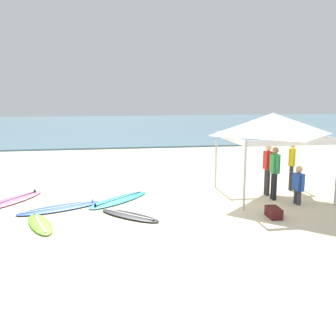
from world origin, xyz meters
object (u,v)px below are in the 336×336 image
at_px(surfboard_blue, 60,208).
at_px(person_green, 275,169).
at_px(canopy_tent, 273,124).
at_px(surfboard_pink, 12,200).
at_px(surfboard_lime, 40,224).
at_px(surfboard_black, 130,215).
at_px(surfboard_cyan, 119,200).
at_px(gear_bag_near_tent, 274,212).
at_px(person_blue, 298,183).
at_px(person_red, 268,166).
at_px(person_yellow, 292,162).

height_order(surfboard_blue, person_green, person_green).
xyz_separation_m(canopy_tent, surfboard_pink, (-8.36, 0.68, -2.35)).
distance_m(surfboard_lime, surfboard_black, 2.38).
height_order(surfboard_cyan, person_green, person_green).
relative_size(surfboard_lime, gear_bag_near_tent, 3.28).
height_order(surfboard_pink, person_blue, person_blue).
bearing_deg(gear_bag_near_tent, surfboard_black, 169.60).
height_order(canopy_tent, person_green, canopy_tent).
distance_m(surfboard_pink, person_blue, 8.96).
xyz_separation_m(surfboard_lime, person_red, (7.08, 1.99, 0.95)).
bearing_deg(person_red, person_green, -92.59).
bearing_deg(surfboard_black, person_red, 19.34).
distance_m(surfboard_lime, surfboard_blue, 1.47).
bearing_deg(surfboard_cyan, surfboard_blue, -159.99).
bearing_deg(surfboard_black, canopy_tent, 17.80).
xyz_separation_m(canopy_tent, surfboard_cyan, (-5.01, 0.20, -2.35)).
relative_size(person_yellow, person_red, 1.00).
relative_size(surfboard_blue, surfboard_black, 1.44).
distance_m(surfboard_blue, person_green, 6.75).
xyz_separation_m(surfboard_cyan, person_red, (4.95, -0.08, 0.95)).
relative_size(surfboard_lime, person_green, 1.15).
bearing_deg(person_yellow, surfboard_cyan, -175.43).
bearing_deg(surfboard_pink, surfboard_blue, -35.23).
xyz_separation_m(surfboard_black, person_green, (4.70, 1.06, 0.95)).
xyz_separation_m(surfboard_cyan, gear_bag_near_tent, (4.13, -2.45, 0.10)).
relative_size(canopy_tent, person_blue, 2.53).
relative_size(surfboard_pink, person_green, 1.50).
distance_m(canopy_tent, person_yellow, 1.90).
distance_m(surfboard_black, person_blue, 5.25).
bearing_deg(gear_bag_near_tent, person_red, 70.97).
xyz_separation_m(person_yellow, gear_bag_near_tent, (-1.97, -2.94, -0.85)).
bearing_deg(surfboard_black, surfboard_pink, 148.11).
bearing_deg(person_red, surfboard_pink, 176.16).
relative_size(surfboard_cyan, gear_bag_near_tent, 3.90).
distance_m(surfboard_lime, person_yellow, 8.67).
xyz_separation_m(surfboard_pink, gear_bag_near_tent, (7.47, -2.93, 0.10)).
bearing_deg(person_blue, surfboard_lime, -174.39).
distance_m(surfboard_cyan, person_blue, 5.61).
xyz_separation_m(surfboard_pink, person_red, (8.29, -0.56, 0.95)).
height_order(surfboard_lime, person_blue, person_blue).
bearing_deg(canopy_tent, surfboard_pink, 175.37).
height_order(person_red, person_blue, person_red).
xyz_separation_m(canopy_tent, person_red, (-0.07, 0.12, -1.40)).
xyz_separation_m(person_green, person_red, (0.03, 0.60, 0.00)).
distance_m(surfboard_lime, person_red, 7.42).
relative_size(surfboard_black, person_red, 1.05).
xyz_separation_m(surfboard_blue, person_yellow, (7.85, 1.13, 0.95)).
bearing_deg(canopy_tent, person_red, 118.49).
bearing_deg(surfboard_cyan, gear_bag_near_tent, -30.71).
distance_m(surfboard_lime, person_green, 7.26).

